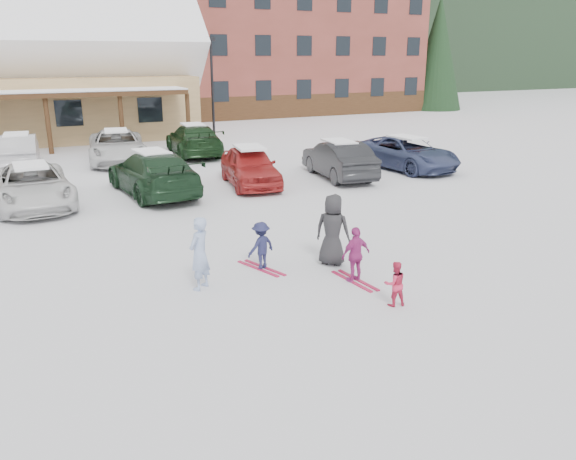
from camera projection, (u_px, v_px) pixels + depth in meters
name	position (u px, v px, depth m)	size (l,w,h in m)	color
ground	(295.00, 288.00, 12.10)	(160.00, 160.00, 0.00)	white
alpine_hotel	(250.00, 8.00, 48.12)	(31.48, 14.01, 21.48)	brown
lamp_post	(212.00, 81.00, 33.87)	(0.50, 0.25, 5.84)	black
conifer_1	(439.00, 38.00, 50.12)	(4.84, 4.84, 11.22)	black
conifer_3	(141.00, 51.00, 50.95)	(3.96, 3.96, 9.18)	black
conifer_4	(385.00, 39.00, 63.74)	(5.06, 5.06, 11.73)	black
adult_skier	(199.00, 254.00, 11.87)	(0.58, 0.38, 1.60)	#95ABD7
toddler_red	(395.00, 284.00, 11.16)	(0.45, 0.35, 0.93)	#D32A50
child_navy	(261.00, 246.00, 13.05)	(0.74, 0.43, 1.14)	#1C1F43
skis_child_navy	(261.00, 268.00, 13.21)	(0.20, 1.40, 0.03)	#AE1840
child_magenta	(356.00, 255.00, 12.30)	(0.74, 0.31, 1.26)	#AA2D7B
skis_child_magenta	(355.00, 281.00, 12.48)	(0.20, 1.40, 0.03)	#AE1840
bystander_dark	(333.00, 230.00, 13.28)	(0.84, 0.55, 1.72)	#262628
parked_car_2	(33.00, 186.00, 18.46)	(2.31, 5.00, 1.39)	silver
parked_car_3	(153.00, 173.00, 20.06)	(2.18, 5.36, 1.56)	#19341E
parked_car_4	(250.00, 166.00, 21.46)	(1.75, 4.35, 1.48)	#AF2625
parked_car_5	(339.00, 160.00, 22.81)	(1.58, 4.54, 1.50)	black
parked_car_6	(406.00, 153.00, 24.58)	(2.34, 5.07, 1.41)	#364065
parked_car_9	(18.00, 151.00, 24.80)	(1.59, 4.55, 1.50)	silver
parked_car_10	(117.00, 146.00, 26.08)	(2.49, 5.39, 1.50)	silver
parked_car_11	(194.00, 140.00, 28.01)	(2.14, 5.26, 1.53)	#173318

